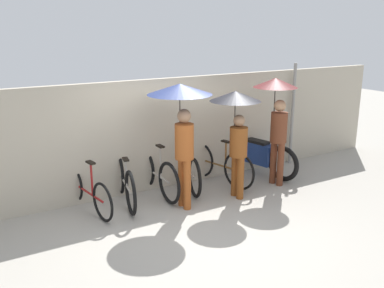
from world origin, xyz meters
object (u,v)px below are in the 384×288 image
object	(u,v)px
parked_bicycle_4	(218,164)
motorcycle	(257,154)
parked_bicycle_1	(125,182)
parked_bicycle_2	(156,174)
parked_bicycle_3	(187,168)
parked_bicycle_0	(87,191)
pedestrian_leading	(181,110)
pedestrian_center	(236,117)
pedestrian_trailing	(277,106)

from	to	relation	value
parked_bicycle_4	motorcycle	world-z (taller)	parked_bicycle_4
parked_bicycle_1	parked_bicycle_2	xyz separation A→B (m)	(0.66, 0.08, 0.00)
parked_bicycle_2	parked_bicycle_3	xyz separation A→B (m)	(0.66, 0.02, -0.01)
parked_bicycle_0	parked_bicycle_3	distance (m)	1.99
parked_bicycle_2	parked_bicycle_4	size ratio (longest dim) A/B	1.01
parked_bicycle_2	parked_bicycle_3	size ratio (longest dim) A/B	1.04
parked_bicycle_3	pedestrian_leading	distance (m)	1.59
parked_bicycle_3	pedestrian_leading	world-z (taller)	pedestrian_leading
parked_bicycle_4	motorcycle	xyz separation A→B (m)	(1.04, 0.09, 0.02)
motorcycle	pedestrian_center	bearing A→B (deg)	111.69
parked_bicycle_3	pedestrian_leading	size ratio (longest dim) A/B	0.80
parked_bicycle_0	motorcycle	xyz separation A→B (m)	(3.69, 0.06, 0.06)
parked_bicycle_0	parked_bicycle_3	size ratio (longest dim) A/B	1.01
parked_bicycle_0	pedestrian_center	size ratio (longest dim) A/B	0.88
parked_bicycle_0	pedestrian_trailing	size ratio (longest dim) A/B	0.82
parked_bicycle_0	parked_bicycle_4	xyz separation A→B (m)	(2.65, -0.03, 0.04)
parked_bicycle_0	parked_bicycle_3	world-z (taller)	parked_bicycle_0
parked_bicycle_3	motorcycle	bearing A→B (deg)	-76.40
parked_bicycle_0	motorcycle	distance (m)	3.69
parked_bicycle_1	parked_bicycle_4	xyz separation A→B (m)	(1.99, 0.00, 0.00)
pedestrian_center	pedestrian_trailing	world-z (taller)	pedestrian_trailing
parked_bicycle_3	pedestrian_trailing	xyz separation A→B (m)	(1.60, -0.67, 1.18)
pedestrian_leading	pedestrian_trailing	distance (m)	2.12
parked_bicycle_0	parked_bicycle_2	world-z (taller)	parked_bicycle_0
parked_bicycle_0	pedestrian_leading	distance (m)	2.10
parked_bicycle_1	parked_bicycle_0	bearing A→B (deg)	98.76
parked_bicycle_3	pedestrian_center	distance (m)	1.48
pedestrian_trailing	motorcycle	size ratio (longest dim) A/B	1.02
parked_bicycle_0	parked_bicycle_3	xyz separation A→B (m)	(1.99, 0.08, 0.03)
parked_bicycle_4	pedestrian_trailing	size ratio (longest dim) A/B	0.84
pedestrian_leading	parked_bicycle_4	bearing A→B (deg)	26.36
pedestrian_center	pedestrian_trailing	size ratio (longest dim) A/B	0.93
motorcycle	parked_bicycle_2	bearing A→B (deg)	77.13
parked_bicycle_0	parked_bicycle_4	distance (m)	2.65
pedestrian_center	motorcycle	distance (m)	1.77
parked_bicycle_2	pedestrian_trailing	xyz separation A→B (m)	(2.26, -0.66, 1.17)
parked_bicycle_1	pedestrian_center	size ratio (longest dim) A/B	0.91
parked_bicycle_3	parked_bicycle_1	bearing A→B (deg)	108.48
parked_bicycle_1	pedestrian_trailing	xyz separation A→B (m)	(2.93, -0.57, 1.17)
parked_bicycle_4	motorcycle	bearing A→B (deg)	-98.87
parked_bicycle_0	motorcycle	bearing A→B (deg)	-97.61
motorcycle	parked_bicycle_1	bearing A→B (deg)	78.71
parked_bicycle_1	pedestrian_center	bearing A→B (deg)	-99.44
pedestrian_leading	parked_bicycle_0	bearing A→B (deg)	155.61
parked_bicycle_0	parked_bicycle_2	size ratio (longest dim) A/B	0.97
pedestrian_leading	pedestrian_center	xyz separation A→B (m)	(1.07, -0.09, -0.21)
parked_bicycle_2	pedestrian_center	world-z (taller)	pedestrian_center
pedestrian_trailing	motorcycle	xyz separation A→B (m)	(0.10, 0.66, -1.15)
parked_bicycle_1	pedestrian_center	xyz separation A→B (m)	(1.88, -0.70, 1.10)
parked_bicycle_1	parked_bicycle_3	world-z (taller)	parked_bicycle_3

